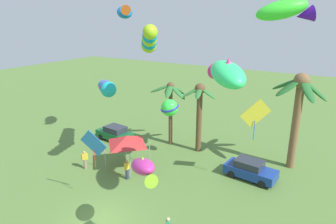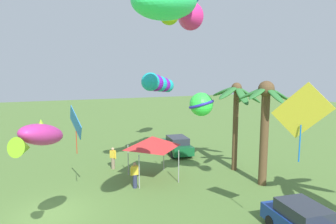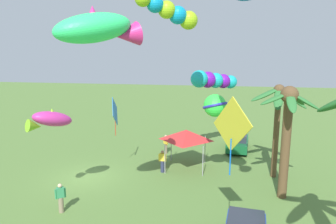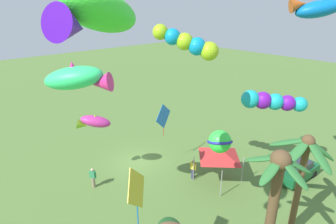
{
  "view_description": "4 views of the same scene",
  "coord_description": "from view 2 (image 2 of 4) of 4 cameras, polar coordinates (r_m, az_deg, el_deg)",
  "views": [
    {
      "loc": [
        11.53,
        -11.02,
        11.96
      ],
      "look_at": [
        0.52,
        7.08,
        5.23
      ],
      "focal_mm": 31.78,
      "sensor_mm": 36.0,
      "label": 1
    },
    {
      "loc": [
        15.01,
        0.16,
        7.08
      ],
      "look_at": [
        1.17,
        5.77,
        4.99
      ],
      "focal_mm": 31.96,
      "sensor_mm": 36.0,
      "label": 2
    },
    {
      "loc": [
        17.77,
        8.69,
        8.2
      ],
      "look_at": [
        0.23,
        5.57,
        4.72
      ],
      "focal_mm": 32.3,
      "sensor_mm": 36.0,
      "label": 3
    },
    {
      "loc": [
        11.9,
        17.01,
        12.64
      ],
      "look_at": [
        1.29,
        5.35,
        6.5
      ],
      "focal_mm": 29.6,
      "sensor_mm": 36.0,
      "label": 4
    }
  ],
  "objects": [
    {
      "name": "ground_plane",
      "position": [
        16.6,
        -21.47,
        -17.88
      ],
      "size": [
        120.0,
        120.0,
        0.0
      ],
      "primitive_type": "plane",
      "color": "#567A38"
    },
    {
      "name": "palm_tree_1",
      "position": [
        21.36,
        12.83,
        1.46
      ],
      "size": [
        3.68,
        3.66,
        6.25
      ],
      "color": "brown",
      "rests_on": "ground"
    },
    {
      "name": "palm_tree_2",
      "position": [
        19.01,
        18.04,
        -0.16
      ],
      "size": [
        2.91,
        3.25,
        6.47
      ],
      "color": "brown",
      "rests_on": "ground"
    },
    {
      "name": "parked_car_0",
      "position": [
        25.65,
        1.75,
        -6.34
      ],
      "size": [
        4.05,
        2.08,
        1.51
      ],
      "color": "#145B2D",
      "rests_on": "ground"
    },
    {
      "name": "parked_car_1",
      "position": [
        14.5,
        24.55,
        -18.69
      ],
      "size": [
        4.05,
        2.09,
        1.51
      ],
      "color": "navy",
      "rests_on": "ground"
    },
    {
      "name": "spectator_1",
      "position": [
        22.15,
        -10.46,
        -8.63
      ],
      "size": [
        0.44,
        0.43,
        1.59
      ],
      "color": "gray",
      "rests_on": "ground"
    },
    {
      "name": "spectator_2",
      "position": [
        18.55,
        -6.33,
        -11.85
      ],
      "size": [
        0.26,
        0.55,
        1.59
      ],
      "color": "#2D3351",
      "rests_on": "ground"
    },
    {
      "name": "festival_tent",
      "position": [
        19.53,
        -3.01,
        -5.72
      ],
      "size": [
        2.86,
        2.86,
        2.85
      ],
      "color": "#9E9EA3",
      "rests_on": "ground"
    },
    {
      "name": "kite_diamond_0",
      "position": [
        17.01,
        -17.19,
        -2.06
      ],
      "size": [
        1.91,
        0.44,
        2.7
      ],
      "color": "#2B79CD"
    },
    {
      "name": "kite_ball_1",
      "position": [
        17.3,
        6.37,
        1.47
      ],
      "size": [
        2.09,
        2.08,
        1.36
      ],
      "color": "#35E943"
    },
    {
      "name": "kite_tube_2",
      "position": [
        16.38,
        -2.2,
        20.2
      ],
      "size": [
        2.74,
        3.33,
        2.04
      ],
      "color": "#9FCF1C"
    },
    {
      "name": "kite_fish_5",
      "position": [
        11.75,
        -23.36,
        -4.22
      ],
      "size": [
        2.56,
        2.21,
        1.29
      ],
      "color": "#D23195"
    },
    {
      "name": "kite_diamond_6",
      "position": [
        12.47,
        24.14,
        0.01
      ],
      "size": [
        1.82,
        1.39,
        3.13
      ],
      "color": "yellow"
    },
    {
      "name": "kite_fish_7",
      "position": [
        9.86,
        0.25,
        20.08
      ],
      "size": [
        3.36,
        3.59,
        1.66
      ],
      "color": "#32F07A"
    },
    {
      "name": "kite_tube_8",
      "position": [
        22.89,
        -1.85,
        5.45
      ],
      "size": [
        4.01,
        3.62,
        1.66
      ],
      "color": "#18B0B6"
    }
  ]
}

